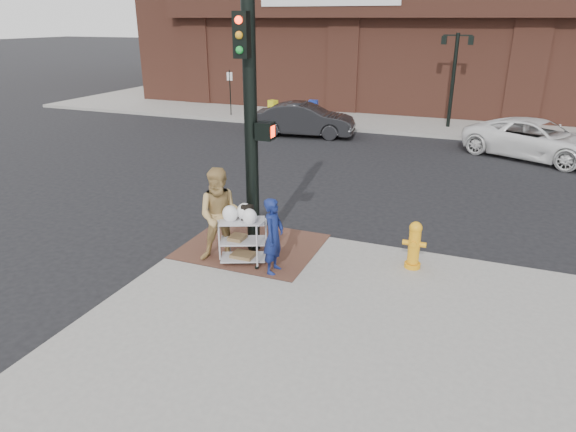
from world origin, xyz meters
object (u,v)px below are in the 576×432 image
at_px(lamp_post, 454,70).
at_px(woman_blue, 274,236).
at_px(traffic_signal_pole, 251,123).
at_px(utility_cart, 243,237).
at_px(fire_hydrant, 414,244).
at_px(pedestrian_tan, 221,215).
at_px(minivan_white, 537,140).
at_px(sedan_dark, 304,120).

height_order(lamp_post, woman_blue, lamp_post).
distance_m(traffic_signal_pole, utility_cart, 2.22).
distance_m(woman_blue, fire_hydrant, 2.74).
bearing_deg(lamp_post, utility_cart, -98.70).
height_order(pedestrian_tan, minivan_white, pedestrian_tan).
height_order(woman_blue, sedan_dark, woman_blue).
height_order(woman_blue, pedestrian_tan, pedestrian_tan).
bearing_deg(utility_cart, minivan_white, 63.55).
relative_size(traffic_signal_pole, woman_blue, 3.35).
distance_m(pedestrian_tan, utility_cart, 0.60).
bearing_deg(traffic_signal_pole, pedestrian_tan, -120.13).
height_order(lamp_post, fire_hydrant, lamp_post).
relative_size(woman_blue, fire_hydrant, 1.56).
bearing_deg(traffic_signal_pole, lamp_post, 80.76).
bearing_deg(fire_hydrant, lamp_post, 92.94).
bearing_deg(sedan_dark, traffic_signal_pole, -173.05).
bearing_deg(utility_cart, sedan_dark, 104.52).
relative_size(woman_blue, pedestrian_tan, 0.78).
distance_m(pedestrian_tan, fire_hydrant, 3.81).
height_order(traffic_signal_pole, woman_blue, traffic_signal_pole).
xyz_separation_m(sedan_dark, minivan_white, (9.01, -0.51, -0.01)).
distance_m(woman_blue, pedestrian_tan, 1.19).
height_order(minivan_white, utility_cart, minivan_white).
bearing_deg(fire_hydrant, traffic_signal_pole, -172.85).
relative_size(pedestrian_tan, sedan_dark, 0.45).
bearing_deg(woman_blue, utility_cart, 78.09).
xyz_separation_m(traffic_signal_pole, fire_hydrant, (3.24, 0.41, -2.19)).
height_order(sedan_dark, fire_hydrant, sedan_dark).
xyz_separation_m(pedestrian_tan, utility_cart, (0.44, 0.04, -0.41)).
bearing_deg(woman_blue, pedestrian_tan, 84.41).
height_order(traffic_signal_pole, minivan_white, traffic_signal_pole).
xyz_separation_m(sedan_dark, fire_hydrant, (6.36, -11.22, -0.06)).
height_order(minivan_white, fire_hydrant, minivan_white).
height_order(utility_cart, fire_hydrant, utility_cart).
relative_size(woman_blue, utility_cart, 1.23).
height_order(pedestrian_tan, utility_cart, pedestrian_tan).
distance_m(traffic_signal_pole, minivan_white, 12.76).
distance_m(pedestrian_tan, sedan_dark, 12.60).
bearing_deg(pedestrian_tan, utility_cart, -18.73).
bearing_deg(lamp_post, traffic_signal_pole, -99.24).
xyz_separation_m(lamp_post, fire_hydrant, (0.76, -14.82, -1.98)).
xyz_separation_m(traffic_signal_pole, pedestrian_tan, (-0.39, -0.67, -1.72)).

